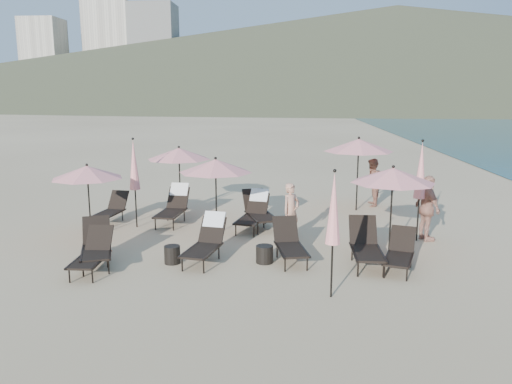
# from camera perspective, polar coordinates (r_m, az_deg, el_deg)

# --- Properties ---
(ground) EXTENTS (800.00, 800.00, 0.00)m
(ground) POSITION_cam_1_polar(r_m,az_deg,el_deg) (11.35, 4.16, -8.95)
(ground) COLOR #D6BA8C
(ground) RESTS_ON ground
(volcanic_headland) EXTENTS (690.00, 690.00, 55.00)m
(volcanic_headland) POSITION_cam_1_polar(r_m,az_deg,el_deg) (322.12, 17.55, 14.62)
(volcanic_headland) COLOR brown
(volcanic_headland) RESTS_ON ground
(hotel_skyline) EXTENTS (109.00, 82.00, 55.00)m
(hotel_skyline) POSITION_cam_1_polar(r_m,az_deg,el_deg) (297.70, -14.65, 14.65)
(hotel_skyline) COLOR beige
(hotel_skyline) RESTS_ON ground
(lounger_0) EXTENTS (1.19, 1.82, 0.98)m
(lounger_0) POSITION_cam_1_polar(r_m,az_deg,el_deg) (12.20, -17.80, -5.77)
(lounger_0) COLOR black
(lounger_0) RESTS_ON ground
(lounger_1) EXTENTS (0.65, 1.58, 0.89)m
(lounger_1) POSITION_cam_1_polar(r_m,az_deg,el_deg) (11.75, -18.20, -6.65)
(lounger_1) COLOR black
(lounger_1) RESTS_ON ground
(lounger_2) EXTENTS (0.92, 1.76, 1.05)m
(lounger_2) POSITION_cam_1_polar(r_m,az_deg,el_deg) (11.91, -5.70, -5.48)
(lounger_2) COLOR black
(lounger_2) RESTS_ON ground
(lounger_3) EXTENTS (0.93, 1.70, 0.93)m
(lounger_3) POSITION_cam_1_polar(r_m,az_deg,el_deg) (11.89, 3.85, -5.81)
(lounger_3) COLOR black
(lounger_3) RESTS_ON ground
(lounger_4) EXTENTS (0.67, 1.74, 1.00)m
(lounger_4) POSITION_cam_1_polar(r_m,az_deg,el_deg) (11.85, 12.45, -5.94)
(lounger_4) COLOR black
(lounger_4) RESTS_ON ground
(lounger_5) EXTENTS (1.00, 1.59, 0.86)m
(lounger_5) POSITION_cam_1_polar(r_m,az_deg,el_deg) (11.74, 16.12, -6.63)
(lounger_5) COLOR black
(lounger_5) RESTS_ON ground
(lounger_6) EXTENTS (0.79, 1.60, 0.88)m
(lounger_6) POSITION_cam_1_polar(r_m,az_deg,el_deg) (16.00, -16.22, -1.89)
(lounger_6) COLOR black
(lounger_6) RESTS_ON ground
(lounger_7) EXTENTS (0.80, 1.85, 1.12)m
(lounger_7) POSITION_cam_1_polar(r_m,az_deg,el_deg) (15.53, -9.37, -1.52)
(lounger_7) COLOR black
(lounger_7) RESTS_ON ground
(lounger_8) EXTENTS (0.97, 1.83, 1.08)m
(lounger_8) POSITION_cam_1_polar(r_m,az_deg,el_deg) (14.61, -0.25, -2.24)
(lounger_8) COLOR black
(lounger_8) RESTS_ON ground
(lounger_9) EXTENTS (1.23, 1.90, 1.02)m
(lounger_9) POSITION_cam_1_polar(r_m,az_deg,el_deg) (14.83, 0.36, -2.19)
(lounger_9) COLOR black
(lounger_9) RESTS_ON ground
(umbrella_open_0) EXTENTS (1.92, 1.92, 2.06)m
(umbrella_open_0) POSITION_cam_1_polar(r_m,az_deg,el_deg) (14.20, -18.73, 2.15)
(umbrella_open_0) COLOR black
(umbrella_open_0) RESTS_ON ground
(umbrella_open_1) EXTENTS (2.04, 2.04, 2.20)m
(umbrella_open_1) POSITION_cam_1_polar(r_m,az_deg,el_deg) (13.84, -4.64, 2.99)
(umbrella_open_1) COLOR black
(umbrella_open_1) RESTS_ON ground
(umbrella_open_2) EXTENTS (2.05, 2.05, 2.21)m
(umbrella_open_2) POSITION_cam_1_polar(r_m,az_deg,el_deg) (12.55, 15.38, 1.83)
(umbrella_open_2) COLOR black
(umbrella_open_2) RESTS_ON ground
(umbrella_open_3) EXTENTS (2.08, 2.08, 2.24)m
(umbrella_open_3) POSITION_cam_1_polar(r_m,az_deg,el_deg) (16.51, -8.79, 4.34)
(umbrella_open_3) COLOR black
(umbrella_open_3) RESTS_ON ground
(umbrella_open_4) EXTENTS (2.33, 2.33, 2.51)m
(umbrella_open_4) POSITION_cam_1_polar(r_m,az_deg,el_deg) (17.03, 11.65, 5.25)
(umbrella_open_4) COLOR black
(umbrella_open_4) RESTS_ON ground
(umbrella_closed_0) EXTENTS (0.30, 0.30, 2.53)m
(umbrella_closed_0) POSITION_cam_1_polar(r_m,az_deg,el_deg) (9.52, 8.86, -1.95)
(umbrella_closed_0) COLOR black
(umbrella_closed_0) RESTS_ON ground
(umbrella_closed_1) EXTENTS (0.32, 0.32, 2.74)m
(umbrella_closed_1) POSITION_cam_1_polar(r_m,az_deg,el_deg) (13.83, 18.33, 2.31)
(umbrella_closed_1) COLOR black
(umbrella_closed_1) RESTS_ON ground
(umbrella_closed_2) EXTENTS (0.31, 0.31, 2.67)m
(umbrella_closed_2) POSITION_cam_1_polar(r_m,az_deg,el_deg) (14.97, -13.77, 2.98)
(umbrella_closed_2) COLOR black
(umbrella_closed_2) RESTS_ON ground
(side_table_0) EXTENTS (0.38, 0.38, 0.42)m
(side_table_0) POSITION_cam_1_polar(r_m,az_deg,el_deg) (11.89, -9.55, -7.07)
(side_table_0) COLOR black
(side_table_0) RESTS_ON ground
(side_table_1) EXTENTS (0.40, 0.40, 0.41)m
(side_table_1) POSITION_cam_1_polar(r_m,az_deg,el_deg) (11.77, 0.98, -7.12)
(side_table_1) COLOR black
(side_table_1) RESTS_ON ground
(beachgoer_a) EXTENTS (0.66, 0.66, 1.54)m
(beachgoer_a) POSITION_cam_1_polar(r_m,az_deg,el_deg) (13.56, 4.02, -2.21)
(beachgoer_a) COLOR tan
(beachgoer_a) RESTS_ON ground
(beachgoer_b) EXTENTS (0.70, 0.87, 1.69)m
(beachgoer_b) POSITION_cam_1_polar(r_m,az_deg,el_deg) (18.00, 13.11, 1.07)
(beachgoer_b) COLOR #AC7058
(beachgoer_b) RESTS_ON ground
(beachgoer_c) EXTENTS (0.73, 1.12, 1.78)m
(beachgoer_c) POSITION_cam_1_polar(r_m,az_deg,el_deg) (14.12, 19.00, -1.78)
(beachgoer_c) COLOR tan
(beachgoer_c) RESTS_ON ground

